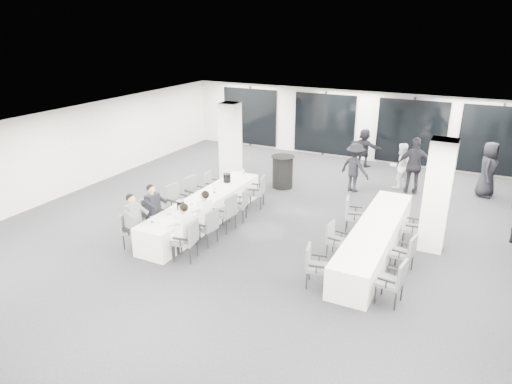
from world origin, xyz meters
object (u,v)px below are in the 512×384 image
(chair_main_left_far, at_px, (212,184))
(standing_guest_g, at_px, (226,144))
(chair_side_left_mid, at_px, (335,238))
(ice_bucket_near, at_px, (181,205))
(chair_side_right_near, at_px, (394,280))
(banquet_table_side, at_px, (375,239))
(chair_main_right_near, at_px, (188,238))
(standing_guest_d, at_px, (415,162))
(chair_side_left_far, at_px, (352,213))
(chair_main_right_mid, at_px, (227,211))
(chair_side_right_far, at_px, (417,226))
(ice_bucket_far, at_px, (227,178))
(banquet_table_main, at_px, (205,210))
(chair_side_left_near, at_px, (314,263))
(chair_main_right_far, at_px, (258,190))
(standing_guest_c, at_px, (355,164))
(chair_main_left_mid, at_px, (176,200))
(standing_guest_e, at_px, (489,166))
(chair_side_right_mid, at_px, (406,251))
(chair_main_right_second, at_px, (209,225))
(chair_main_right_fourth, at_px, (241,203))
(chair_main_left_fourth, at_px, (194,191))
(cocktail_table, at_px, (283,172))
(standing_guest_f, at_px, (364,145))
(chair_main_left_second, at_px, (150,215))
(chair_main_left_near, at_px, (131,228))

(chair_main_left_far, distance_m, standing_guest_g, 3.03)
(standing_guest_g, bearing_deg, chair_side_left_mid, -8.44)
(ice_bucket_near, bearing_deg, chair_side_right_near, -7.16)
(banquet_table_side, bearing_deg, chair_main_right_near, -149.32)
(standing_guest_d, bearing_deg, chair_side_left_far, 62.82)
(chair_main_right_mid, bearing_deg, chair_side_right_far, -68.40)
(chair_main_right_near, xyz_separation_m, ice_bucket_far, (-0.93, 3.43, 0.31))
(chair_main_right_mid, bearing_deg, banquet_table_main, 82.79)
(chair_side_left_near, xyz_separation_m, chair_side_left_far, (-0.01, 2.98, 0.03))
(chair_main_right_far, bearing_deg, standing_guest_c, -53.22)
(chair_side_right_far, bearing_deg, banquet_table_main, 96.65)
(chair_main_left_mid, distance_m, ice_bucket_near, 1.13)
(chair_side_left_far, bearing_deg, standing_guest_e, 134.55)
(chair_main_right_mid, bearing_deg, chair_side_right_mid, -86.06)
(chair_main_left_mid, distance_m, chair_main_right_second, 1.92)
(ice_bucket_near, bearing_deg, chair_main_right_fourth, 59.29)
(banquet_table_main, height_order, ice_bucket_far, ice_bucket_far)
(chair_main_left_fourth, relative_size, chair_side_right_mid, 1.10)
(chair_main_left_far, bearing_deg, chair_side_right_far, 81.61)
(cocktail_table, distance_m, chair_side_right_far, 5.37)
(chair_main_left_fourth, distance_m, ice_bucket_far, 1.09)
(cocktail_table, bearing_deg, standing_guest_f, 63.49)
(cocktail_table, relative_size, ice_bucket_near, 4.79)
(standing_guest_c, bearing_deg, chair_side_left_mid, 121.86)
(chair_main_right_far, height_order, ice_bucket_far, ice_bucket_far)
(chair_main_left_second, relative_size, chair_side_left_near, 1.10)
(banquet_table_side, xyz_separation_m, chair_main_right_far, (-3.87, 1.42, 0.18))
(chair_side_right_mid, xyz_separation_m, standing_guest_c, (-2.47, 4.71, 0.42))
(banquet_table_side, relative_size, chair_main_left_near, 5.51)
(standing_guest_d, bearing_deg, chair_main_left_fourth, 24.71)
(banquet_table_main, xyz_separation_m, standing_guest_f, (2.63, 7.39, 0.47))
(standing_guest_f, bearing_deg, chair_main_left_near, 88.72)
(banquet_table_main, distance_m, chair_main_right_second, 1.39)
(chair_main_left_second, xyz_separation_m, standing_guest_f, (3.46, 8.70, 0.27))
(standing_guest_f, xyz_separation_m, standing_guest_g, (-4.52, -2.90, 0.17))
(chair_side_left_far, height_order, standing_guest_f, standing_guest_f)
(chair_side_left_mid, relative_size, standing_guest_c, 0.46)
(chair_side_left_mid, distance_m, standing_guest_d, 5.49)
(chair_main_right_second, height_order, standing_guest_f, standing_guest_f)
(chair_main_left_fourth, distance_m, chair_side_right_mid, 6.44)
(chair_main_right_near, height_order, standing_guest_c, standing_guest_c)
(chair_main_left_far, height_order, standing_guest_e, standing_guest_e)
(chair_main_left_near, relative_size, chair_side_right_mid, 0.99)
(banquet_table_main, xyz_separation_m, standing_guest_d, (4.84, 5.09, 0.70))
(chair_main_right_second, bearing_deg, chair_main_left_fourth, 48.77)
(chair_main_left_far, xyz_separation_m, standing_guest_g, (-1.06, 2.79, 0.52))
(cocktail_table, distance_m, chair_main_left_fourth, 3.40)
(standing_guest_g, bearing_deg, chair_main_left_mid, -46.10)
(banquet_table_main, distance_m, chair_main_left_near, 2.25)
(chair_side_right_mid, bearing_deg, chair_main_right_second, 108.59)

